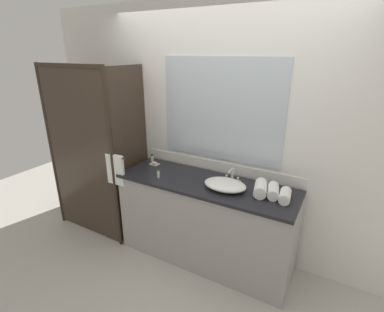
% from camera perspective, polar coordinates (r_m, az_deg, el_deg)
% --- Properties ---
extents(ground_plane, '(8.00, 8.00, 0.00)m').
position_cam_1_polar(ground_plane, '(3.30, 2.41, -19.54)').
color(ground_plane, '#B7B2A8').
extents(wall_back_with_mirror, '(4.40, 0.06, 2.60)m').
position_cam_1_polar(wall_back_with_mirror, '(2.96, 5.82, 4.35)').
color(wall_back_with_mirror, silver).
rests_on(wall_back_with_mirror, ground_plane).
extents(vanity_cabinet, '(1.80, 0.58, 0.90)m').
position_cam_1_polar(vanity_cabinet, '(3.04, 2.62, -12.90)').
color(vanity_cabinet, '#9E9993').
rests_on(vanity_cabinet, ground_plane).
extents(shower_enclosure, '(1.20, 0.59, 2.00)m').
position_cam_1_polar(shower_enclosure, '(3.36, -18.59, 0.29)').
color(shower_enclosure, '#2D2319').
rests_on(shower_enclosure, ground_plane).
extents(sink_basin, '(0.40, 0.29, 0.08)m').
position_cam_1_polar(sink_basin, '(2.68, 6.63, -5.72)').
color(sink_basin, white).
rests_on(sink_basin, vanity_cabinet).
extents(faucet, '(0.17, 0.13, 0.15)m').
position_cam_1_polar(faucet, '(2.83, 8.01, -4.27)').
color(faucet, silver).
rests_on(faucet, vanity_cabinet).
extents(soap_dish, '(0.10, 0.07, 0.04)m').
position_cam_1_polar(soap_dish, '(3.26, -7.53, -1.49)').
color(soap_dish, silver).
rests_on(soap_dish, vanity_cabinet).
extents(amenity_bottle_conditioner, '(0.03, 0.03, 0.09)m').
position_cam_1_polar(amenity_bottle_conditioner, '(2.91, -6.74, -3.60)').
color(amenity_bottle_conditioner, silver).
rests_on(amenity_bottle_conditioner, vanity_cabinet).
extents(amenity_bottle_shampoo, '(0.03, 0.03, 0.08)m').
position_cam_1_polar(amenity_bottle_shampoo, '(3.35, -7.99, -0.41)').
color(amenity_bottle_shampoo, silver).
rests_on(amenity_bottle_shampoo, vanity_cabinet).
extents(rolled_towel_near_edge, '(0.12, 0.21, 0.10)m').
position_cam_1_polar(rolled_towel_near_edge, '(2.59, 18.13, -7.57)').
color(rolled_towel_near_edge, white).
rests_on(rolled_towel_near_edge, vanity_cabinet).
extents(rolled_towel_middle, '(0.15, 0.24, 0.10)m').
position_cam_1_polar(rolled_towel_middle, '(2.64, 15.96, -6.75)').
color(rolled_towel_middle, white).
rests_on(rolled_towel_middle, vanity_cabinet).
extents(rolled_towel_far_edge, '(0.16, 0.25, 0.11)m').
position_cam_1_polar(rolled_towel_far_edge, '(2.64, 13.55, -6.32)').
color(rolled_towel_far_edge, white).
rests_on(rolled_towel_far_edge, vanity_cabinet).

